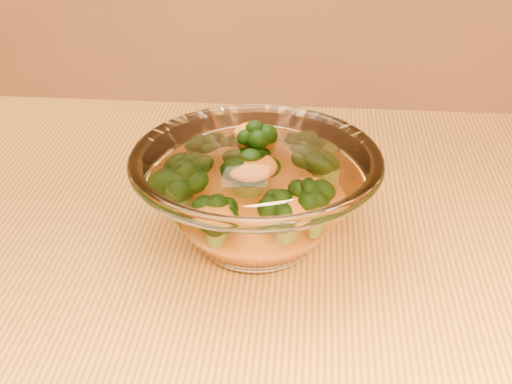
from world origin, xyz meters
TOP-DOWN VIEW (x-y plane):
  - glass_bowl at (0.05, 0.12)m, footprint 0.19×0.19m
  - cheese_sauce at (0.05, 0.12)m, footprint 0.10×0.10m
  - broccoli_heap at (0.04, 0.13)m, footprint 0.13×0.12m

SIDE VIEW (x-z plane):
  - cheese_sauce at x=0.05m, z-range 0.76..0.79m
  - glass_bowl at x=0.05m, z-range 0.75..0.84m
  - broccoli_heap at x=0.04m, z-range 0.77..0.84m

